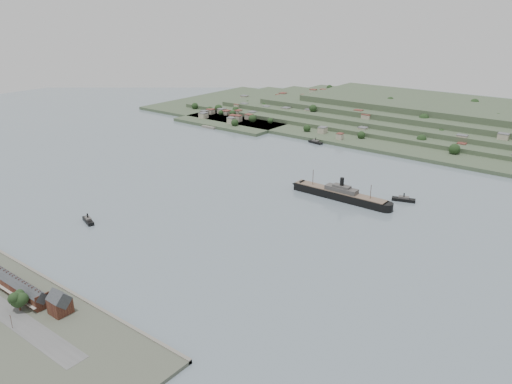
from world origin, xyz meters
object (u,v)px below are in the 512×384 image
Objects in this scene: gabled_building at (60,303)px; fig_tree at (18,299)px; steamship at (337,194)px; tugboat at (88,220)px; terrace_row at (17,286)px.

fig_tree is at bearing -147.02° from gabled_building.
steamship is 5.69× the size of tugboat.
gabled_building is at bearing 6.12° from terrace_row.
terrace_row is 258.22m from steamship.
gabled_building is 0.14× the size of steamship.
terrace_row is at bearing -173.88° from gabled_building.
terrace_row is 4.59× the size of fig_tree.
tugboat is at bearing 128.32° from fig_tree.
gabled_building is at bearing 32.98° from fig_tree.
steamship is 8.08× the size of fig_tree.
tugboat is at bearing 138.92° from gabled_building.
fig_tree is (-19.42, -12.60, 1.21)m from gabled_building.
fig_tree is (74.97, -94.88, 7.57)m from tugboat.
steamship is at bearing 74.44° from terrace_row.
gabled_building is 1.16× the size of fig_tree.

